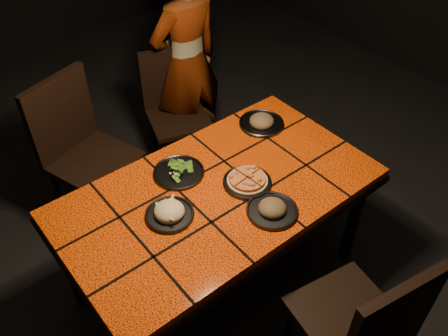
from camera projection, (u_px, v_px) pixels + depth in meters
room_shell at (217, 56)px, 1.88m from camera, size 6.04×7.04×3.08m
dining_table at (218, 201)px, 2.44m from camera, size 1.62×0.92×0.75m
chair_near at (364, 323)px, 2.06m from camera, size 0.51×0.51×0.97m
chair_far_left at (80, 145)px, 2.91m from camera, size 0.58×0.58×1.02m
chair_far_right at (175, 104)px, 3.36m from camera, size 0.51×0.51×0.89m
diner at (187, 63)px, 3.30m from camera, size 0.56×0.38×1.52m
plate_pizza at (247, 181)px, 2.41m from camera, size 0.25×0.25×0.04m
plate_pasta at (170, 213)px, 2.24m from camera, size 0.24×0.24×0.08m
plate_salad at (179, 170)px, 2.46m from camera, size 0.27×0.27×0.07m
plate_mushroom_a at (272, 209)px, 2.26m from camera, size 0.25×0.25×0.08m
plate_mushroom_b at (262, 121)px, 2.77m from camera, size 0.27×0.27×0.09m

